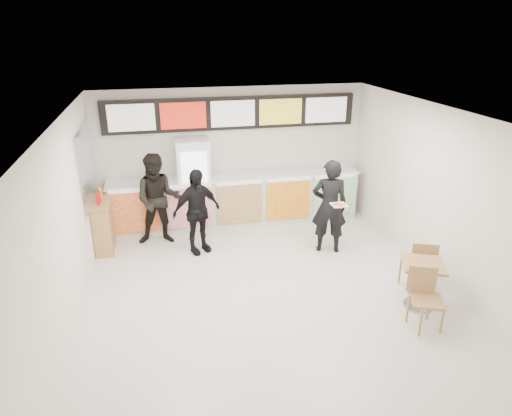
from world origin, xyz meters
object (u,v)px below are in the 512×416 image
object	(u,v)px
cafe_table	(422,277)
service_counter	(237,199)
drinks_fridge	(194,184)
customer_main	(329,206)
condiment_ledge	(104,224)
customer_mid	(197,212)
customer_left	(158,200)

from	to	relation	value
cafe_table	service_counter	bearing A→B (deg)	142.98
drinks_fridge	customer_main	bearing A→B (deg)	-35.33
service_counter	condiment_ledge	xyz separation A→B (m)	(-2.82, -0.69, -0.04)
customer_mid	cafe_table	size ratio (longest dim) A/B	1.05
customer_left	drinks_fridge	bearing A→B (deg)	45.20
customer_left	customer_mid	distance (m)	0.92
service_counter	drinks_fridge	bearing A→B (deg)	179.01
customer_mid	customer_main	bearing A→B (deg)	-34.28
drinks_fridge	condiment_ledge	size ratio (longest dim) A/B	1.61
customer_left	condiment_ledge	size ratio (longest dim) A/B	1.53
cafe_table	drinks_fridge	bearing A→B (deg)	152.10
service_counter	cafe_table	world-z (taller)	service_counter
condiment_ledge	service_counter	bearing A→B (deg)	13.78
customer_left	customer_mid	bearing A→B (deg)	-33.66
customer_mid	condiment_ledge	distance (m)	1.92
drinks_fridge	customer_left	world-z (taller)	drinks_fridge
customer_main	customer_left	world-z (taller)	customer_left
customer_main	condiment_ledge	world-z (taller)	customer_main
service_counter	customer_mid	world-z (taller)	customer_mid
condiment_ledge	customer_main	bearing A→B (deg)	-13.42
service_counter	condiment_ledge	bearing A→B (deg)	-166.22
service_counter	drinks_fridge	world-z (taller)	drinks_fridge
service_counter	condiment_ledge	world-z (taller)	condiment_ledge
cafe_table	condiment_ledge	size ratio (longest dim) A/B	1.31
service_counter	customer_mid	size ratio (longest dim) A/B	3.25
service_counter	cafe_table	distance (m)	4.52
service_counter	customer_left	xyz separation A→B (m)	(-1.72, -0.64, 0.38)
service_counter	customer_mid	distance (m)	1.60
cafe_table	customer_mid	bearing A→B (deg)	163.41
service_counter	customer_left	bearing A→B (deg)	-159.69
drinks_fridge	customer_mid	size ratio (longest dim) A/B	1.17
drinks_fridge	customer_mid	bearing A→B (deg)	-93.24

